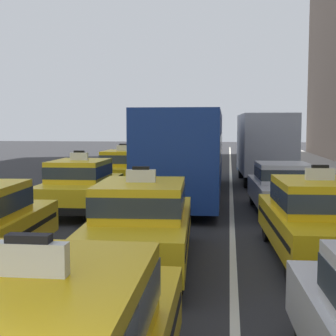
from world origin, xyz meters
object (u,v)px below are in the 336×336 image
Objects in this scene: taxi_left_fourth at (124,168)px; sedan_right_third at (282,186)px; taxi_center_second at (142,222)px; taxi_right_second at (317,218)px; taxi_left_fifth at (144,158)px; bus_center_third at (188,149)px; box_truck_right_fourth at (263,145)px; taxi_left_third at (81,185)px.

taxi_left_fourth is 1.05× the size of sedan_right_third.
taxi_right_second is (3.44, 0.81, 0.00)m from taxi_center_second.
taxi_left_fifth is 9.09m from bus_center_third.
box_truck_right_fourth is (6.20, 3.16, 0.90)m from taxi_left_fourth.
taxi_left_fourth is 8.03m from sedan_right_third.
taxi_left_fifth is 1.05× the size of sedan_right_third.
taxi_left_fourth and taxi_right_second have the same top height.
taxi_left_third is 5.75m from taxi_left_fourth.
taxi_center_second is at bearing -79.73° from taxi_left_fifth.
taxi_center_second is 3.54m from taxi_right_second.
taxi_center_second is at bearing -118.79° from sedan_right_third.
sedan_right_third is at bearing 61.21° from taxi_center_second.
taxi_right_second is (6.63, -16.81, 0.00)m from taxi_left_fifth.
taxi_left_third is 0.99× the size of taxi_center_second.
sedan_right_third is (3.22, -3.14, -0.97)m from bus_center_third.
sedan_right_third is at bearing -89.80° from box_truck_right_fourth.
taxi_left_third reaches higher than sedan_right_third.
box_truck_right_fourth is at bearing -27.09° from taxi_left_fifth.
bus_center_third is (3.30, -8.42, 0.94)m from taxi_left_fifth.
taxi_left_third is 0.99× the size of taxi_right_second.
bus_center_third is (3.00, -1.93, 0.94)m from taxi_left_fourth.
bus_center_third is 1.59× the size of box_truck_right_fourth.
taxi_left_third and taxi_left_fourth have the same top height.
taxi_left_third and taxi_left_fifth have the same top height.
sedan_right_third is at bearing 6.13° from taxi_left_third.
taxi_center_second is (2.98, -5.38, 0.00)m from taxi_left_third.
bus_center_third reaches higher than taxi_left_fifth.
bus_center_third reaches higher than taxi_left_third.
taxi_center_second is (3.19, -17.62, 0.00)m from taxi_left_fifth.
taxi_center_second is 0.66× the size of box_truck_right_fourth.
taxi_left_third and taxi_right_second have the same top height.
bus_center_third is at bearing 89.33° from taxi_center_second.
bus_center_third is at bearing -68.60° from taxi_left_fifth.
taxi_right_second is at bearing -68.33° from bus_center_third.
taxi_left_fourth is at bearing 147.25° from bus_center_third.
bus_center_third is at bearing 135.77° from sedan_right_third.
taxi_left_fifth reaches higher than sedan_right_third.
taxi_left_fourth is 0.41× the size of bus_center_third.
taxi_center_second is 0.41× the size of bus_center_third.
sedan_right_third is (6.23, -5.07, -0.03)m from taxi_left_fourth.
taxi_right_second is (6.42, -4.58, 0.00)m from taxi_left_third.
taxi_center_second is 1.06× the size of sedan_right_third.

